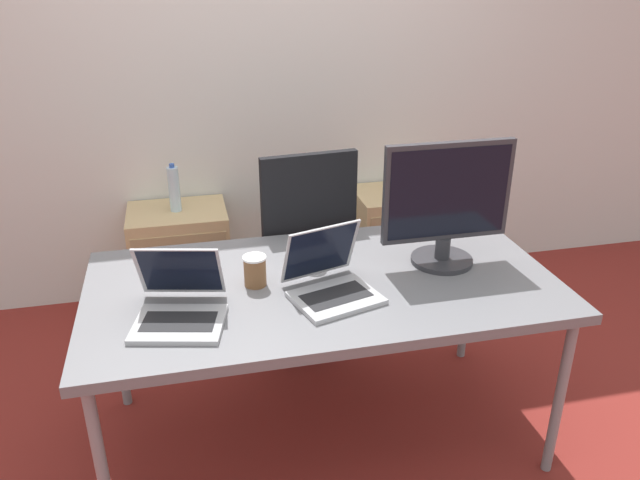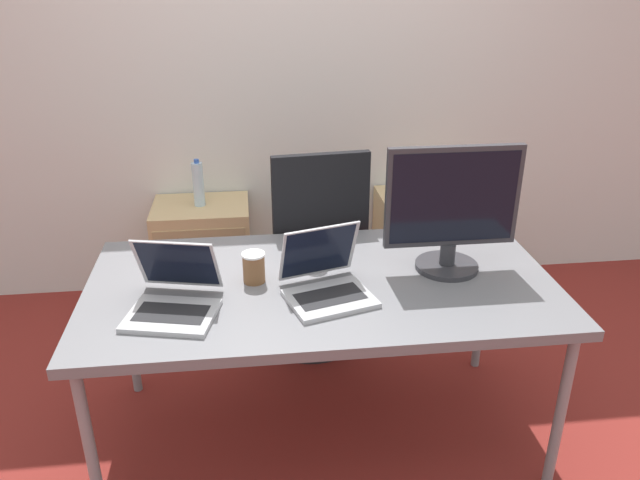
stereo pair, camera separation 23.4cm
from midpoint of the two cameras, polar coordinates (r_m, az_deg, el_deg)
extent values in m
plane|color=maroon|center=(2.79, -2.29, -17.30)|extent=(14.00, 14.00, 0.00)
cube|color=silver|center=(3.55, -7.25, 15.23)|extent=(10.00, 0.05, 2.60)
cube|color=slate|center=(2.38, -2.57, -4.24)|extent=(1.77, 0.92, 0.04)
cylinder|color=gray|center=(2.29, -22.25, -19.18)|extent=(0.04, 0.04, 0.70)
cylinder|color=gray|center=(2.54, 18.57, -13.59)|extent=(0.04, 0.04, 0.70)
cylinder|color=gray|center=(2.91, -20.26, -8.47)|extent=(0.04, 0.04, 0.70)
cylinder|color=gray|center=(3.11, 11.24, -5.05)|extent=(0.04, 0.04, 0.70)
cylinder|color=#232326|center=(3.40, -4.22, -8.42)|extent=(0.56, 0.56, 0.04)
cylinder|color=gray|center=(3.28, -4.34, -5.13)|extent=(0.05, 0.05, 0.41)
cube|color=black|center=(3.19, -4.46, -1.89)|extent=(0.52, 0.52, 0.07)
cube|color=black|center=(2.82, -3.34, 1.98)|extent=(0.44, 0.08, 0.60)
cube|color=tan|center=(3.61, -14.38, -1.89)|extent=(0.53, 0.41, 0.61)
cube|color=tan|center=(3.43, -14.38, -3.38)|extent=(0.49, 0.01, 0.49)
cube|color=tan|center=(3.78, 5.38, 0.03)|extent=(0.53, 0.41, 0.61)
cube|color=tan|center=(3.60, 6.39, -1.29)|extent=(0.49, 0.01, 0.49)
cylinder|color=silver|center=(3.45, -15.11, 4.46)|extent=(0.06, 0.06, 0.24)
cylinder|color=#3359B2|center=(3.41, -15.35, 6.54)|extent=(0.03, 0.03, 0.02)
cube|color=#ADADB2|center=(2.16, -15.83, -7.49)|extent=(0.34, 0.30, 0.02)
cube|color=black|center=(2.16, -15.86, -7.27)|extent=(0.26, 0.18, 0.00)
cube|color=#ADADB2|center=(2.24, -15.65, -2.82)|extent=(0.31, 0.17, 0.22)
cube|color=black|center=(2.24, -15.63, -2.83)|extent=(0.28, 0.15, 0.20)
cube|color=#ADADB2|center=(2.23, -1.53, -5.40)|extent=(0.35, 0.31, 0.02)
cube|color=black|center=(2.23, -1.54, -5.19)|extent=(0.27, 0.19, 0.00)
cube|color=#ADADB2|center=(2.30, -2.86, -1.09)|extent=(0.31, 0.16, 0.22)
cube|color=black|center=(2.29, -2.88, -1.11)|extent=(0.28, 0.14, 0.20)
cylinder|color=#2D2D33|center=(2.53, 8.48, -1.86)|extent=(0.25, 0.25, 0.02)
cylinder|color=#2D2D33|center=(2.51, 8.55, -0.77)|extent=(0.06, 0.06, 0.09)
cube|color=#2D2D33|center=(2.42, 8.90, 4.35)|extent=(0.51, 0.03, 0.39)
cube|color=black|center=(2.40, 9.04, 4.22)|extent=(0.48, 0.00, 0.35)
cylinder|color=white|center=(2.46, -3.49, -1.44)|extent=(0.09, 0.09, 0.10)
cylinder|color=brown|center=(2.34, -8.83, -2.96)|extent=(0.08, 0.08, 0.11)
cylinder|color=white|center=(2.31, -8.92, -1.67)|extent=(0.09, 0.09, 0.01)
camera|label=1|loc=(0.12, -92.86, -1.31)|focal=35.00mm
camera|label=2|loc=(0.12, 87.14, 1.31)|focal=35.00mm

